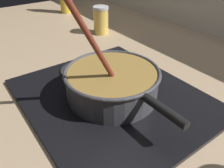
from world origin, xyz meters
name	(u,v)px	position (x,y,z in m)	size (l,w,h in m)	color
ground	(76,97)	(0.00, 0.00, -0.02)	(2.40, 1.60, 0.04)	#9E8466
hob_plate	(112,97)	(0.10, 0.07, 0.01)	(0.56, 0.48, 0.01)	black
burner_ring	(112,94)	(0.10, 0.07, 0.02)	(0.21, 0.21, 0.01)	#592D0C
spare_burner	(82,70)	(-0.09, 0.07, 0.01)	(0.15, 0.15, 0.01)	#262628
cooking_pan	(112,83)	(0.10, 0.07, 0.06)	(0.40, 0.28, 0.32)	#38383D
condiment_jar	(101,20)	(-0.39, 0.35, 0.07)	(0.08, 0.08, 0.13)	gold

